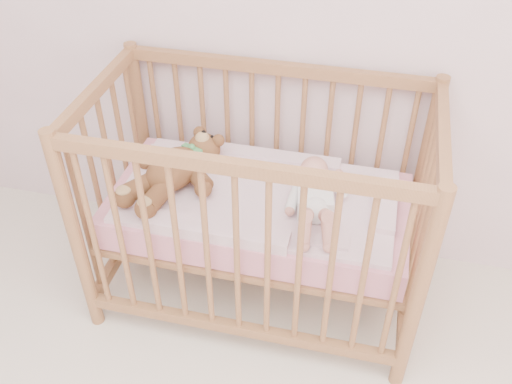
% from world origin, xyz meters
% --- Properties ---
extents(crib, '(1.36, 0.76, 1.00)m').
position_xyz_m(crib, '(-0.14, 1.60, 0.50)').
color(crib, '#9B6C42').
rests_on(crib, floor).
extents(mattress, '(1.22, 0.62, 0.13)m').
position_xyz_m(mattress, '(-0.14, 1.60, 0.49)').
color(mattress, pink).
rests_on(mattress, crib).
extents(blanket, '(1.10, 0.58, 0.06)m').
position_xyz_m(blanket, '(-0.14, 1.60, 0.56)').
color(blanket, pink).
rests_on(blanket, mattress).
extents(baby, '(0.34, 0.56, 0.13)m').
position_xyz_m(baby, '(0.09, 1.58, 0.64)').
color(baby, silver).
rests_on(baby, blanket).
extents(teddy_bear, '(0.58, 0.68, 0.16)m').
position_xyz_m(teddy_bear, '(-0.49, 1.58, 0.65)').
color(teddy_bear, brown).
rests_on(teddy_bear, blanket).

